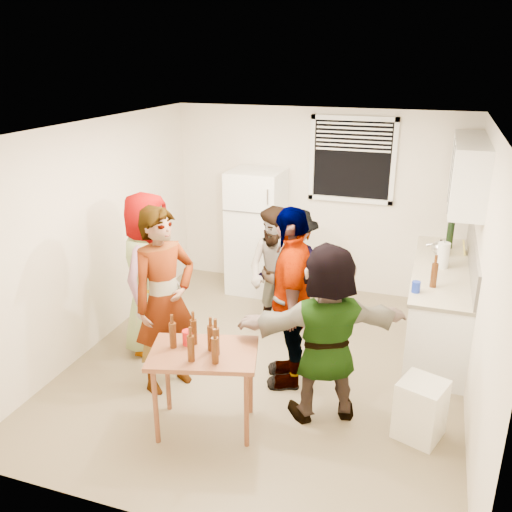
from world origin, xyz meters
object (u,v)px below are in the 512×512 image
(beer_bottle_counter, at_px, (433,287))
(kettle, at_px, (439,255))
(red_cup, at_px, (188,344))
(guest_back_right, at_px, (293,326))
(guest_back_left, at_px, (276,334))
(trash_bin, at_px, (420,411))
(serving_table, at_px, (206,426))
(refrigerator, at_px, (257,232))
(guest_black, at_px, (289,379))
(beer_bottle_table, at_px, (216,354))
(guest_grey, at_px, (155,347))
(wine_bottle, at_px, (448,248))
(guest_orange, at_px, (323,413))
(guest_stripe, at_px, (170,383))
(blue_cup, at_px, (415,292))

(beer_bottle_counter, bearing_deg, kettle, 87.21)
(red_cup, height_order, guest_back_right, red_cup)
(guest_back_left, distance_m, guest_back_right, 0.30)
(trash_bin, relative_size, serving_table, 0.59)
(kettle, bearing_deg, beer_bottle_counter, -68.05)
(refrigerator, height_order, kettle, refrigerator)
(refrigerator, relative_size, guest_black, 0.92)
(beer_bottle_table, bearing_deg, red_cup, 164.66)
(refrigerator, relative_size, serving_table, 1.87)
(guest_grey, bearing_deg, wine_bottle, -58.98)
(guest_black, bearing_deg, guest_orange, 30.94)
(trash_bin, bearing_deg, guest_stripe, 179.44)
(guest_back_left, bearing_deg, guest_stripe, -100.19)
(refrigerator, xyz_separation_m, guest_black, (1.05, -2.09, -0.85))
(wine_bottle, height_order, guest_orange, wine_bottle)
(guest_grey, bearing_deg, guest_back_right, -55.03)
(refrigerator, xyz_separation_m, serving_table, (0.55, -3.05, -0.85))
(beer_bottle_counter, xyz_separation_m, guest_back_right, (-1.56, 0.38, -0.90))
(guest_grey, distance_m, guest_black, 1.64)
(beer_bottle_counter, height_order, guest_back_right, beer_bottle_counter)
(guest_orange, bearing_deg, blue_cup, -149.87)
(blue_cup, distance_m, guest_back_left, 1.81)
(guest_black, bearing_deg, kettle, 128.56)
(beer_bottle_table, height_order, guest_back_right, beer_bottle_table)
(wine_bottle, bearing_deg, trash_bin, -93.31)
(trash_bin, relative_size, guest_stripe, 0.29)
(guest_orange, bearing_deg, refrigerator, -84.88)
(refrigerator, distance_m, guest_back_right, 1.50)
(kettle, relative_size, guest_grey, 0.13)
(beer_bottle_table, height_order, red_cup, beer_bottle_table)
(refrigerator, bearing_deg, kettle, -7.22)
(trash_bin, bearing_deg, guest_back_right, 133.90)
(kettle, relative_size, guest_orange, 0.14)
(beer_bottle_table, distance_m, guest_back_right, 2.25)
(wine_bottle, relative_size, guest_orange, 0.20)
(kettle, relative_size, guest_stripe, 0.13)
(red_cup, height_order, guest_orange, red_cup)
(blue_cup, distance_m, beer_bottle_table, 2.17)
(wine_bottle, distance_m, trash_bin, 2.64)
(guest_back_right, bearing_deg, beer_bottle_counter, -7.49)
(trash_bin, bearing_deg, guest_grey, 167.95)
(kettle, distance_m, blue_cup, 1.24)
(beer_bottle_counter, bearing_deg, guest_black, -149.54)
(blue_cup, height_order, guest_stripe, blue_cup)
(serving_table, relative_size, guest_stripe, 0.49)
(red_cup, relative_size, guest_back_right, 0.09)
(wine_bottle, distance_m, guest_grey, 3.74)
(blue_cup, xyz_separation_m, guest_stripe, (-2.26, -1.03, -0.90))
(guest_stripe, height_order, guest_orange, guest_orange)
(blue_cup, relative_size, guest_grey, 0.06)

